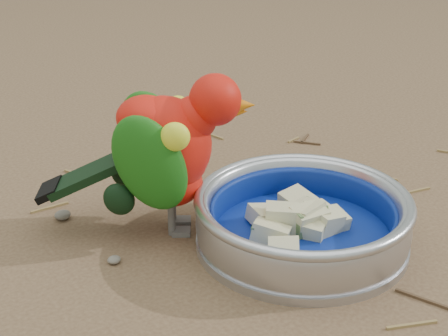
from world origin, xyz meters
TOP-DOWN VIEW (x-y plane):
  - ground at (0.00, 0.00)m, footprint 60.00×60.00m
  - food_bowl at (0.05, 0.10)m, footprint 0.24×0.24m
  - bowl_wall at (0.05, 0.10)m, footprint 0.24×0.24m
  - fruit_wedges at (0.05, 0.10)m, footprint 0.14×0.14m
  - lory_parrot at (-0.05, 0.21)m, footprint 0.25×0.21m
  - ground_debris at (0.03, 0.01)m, footprint 0.90×0.80m

SIDE VIEW (x-z plane):
  - ground at x=0.00m, z-range 0.00..0.00m
  - ground_debris at x=0.03m, z-range 0.00..0.01m
  - food_bowl at x=0.05m, z-range 0.00..0.02m
  - fruit_wedges at x=0.05m, z-range 0.02..0.05m
  - bowl_wall at x=0.05m, z-range 0.02..0.06m
  - lory_parrot at x=-0.05m, z-range 0.00..0.18m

